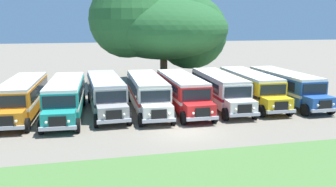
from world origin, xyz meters
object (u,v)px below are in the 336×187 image
(parked_bus_slot_7, at_px, (285,86))
(parked_bus_slot_5, at_px, (219,88))
(parked_bus_slot_0, at_px, (23,96))
(parked_bus_slot_3, at_px, (147,92))
(parked_bus_slot_4, at_px, (182,91))
(parked_bus_slot_1, at_px, (66,96))
(parked_bus_slot_6, at_px, (250,86))
(broad_shade_tree, at_px, (163,28))
(parked_bus_slot_2, at_px, (106,92))

(parked_bus_slot_7, bearing_deg, parked_bus_slot_5, -91.95)
(parked_bus_slot_0, relative_size, parked_bus_slot_5, 1.00)
(parked_bus_slot_3, xyz_separation_m, parked_bus_slot_4, (3.01, -0.20, 0.00))
(parked_bus_slot_1, bearing_deg, parked_bus_slot_5, 94.63)
(parked_bus_slot_4, bearing_deg, parked_bus_slot_5, 95.12)
(parked_bus_slot_6, bearing_deg, parked_bus_slot_7, 84.92)
(parked_bus_slot_6, bearing_deg, parked_bus_slot_0, -88.83)
(parked_bus_slot_5, relative_size, parked_bus_slot_6, 1.00)
(parked_bus_slot_5, bearing_deg, parked_bus_slot_4, -83.20)
(parked_bus_slot_1, height_order, broad_shade_tree, broad_shade_tree)
(parked_bus_slot_3, height_order, parked_bus_slot_5, same)
(parked_bus_slot_0, xyz_separation_m, broad_shade_tree, (14.11, 11.68, 5.09))
(parked_bus_slot_2, xyz_separation_m, parked_bus_slot_5, (10.02, -0.48, 0.00))
(parked_bus_slot_2, height_order, parked_bus_slot_3, same)
(parked_bus_slot_1, bearing_deg, parked_bus_slot_3, 95.61)
(parked_bus_slot_0, xyz_separation_m, parked_bus_slot_2, (6.57, 0.04, 0.00))
(parked_bus_slot_4, bearing_deg, parked_bus_slot_1, -88.80)
(parked_bus_slot_2, bearing_deg, parked_bus_slot_6, 86.98)
(parked_bus_slot_6, height_order, broad_shade_tree, broad_shade_tree)
(parked_bus_slot_5, xyz_separation_m, broad_shade_tree, (-2.49, 12.11, 5.09))
(parked_bus_slot_5, height_order, parked_bus_slot_7, same)
(parked_bus_slot_2, relative_size, parked_bus_slot_5, 1.00)
(parked_bus_slot_4, height_order, parked_bus_slot_7, same)
(parked_bus_slot_0, relative_size, parked_bus_slot_3, 1.00)
(parked_bus_slot_2, height_order, parked_bus_slot_7, same)
(parked_bus_slot_6, distance_m, broad_shade_tree, 14.07)
(parked_bus_slot_0, distance_m, parked_bus_slot_5, 16.60)
(parked_bus_slot_3, relative_size, broad_shade_tree, 0.65)
(parked_bus_slot_4, xyz_separation_m, parked_bus_slot_5, (3.56, 0.28, 0.00))
(parked_bus_slot_4, height_order, parked_bus_slot_6, same)
(parked_bus_slot_1, relative_size, broad_shade_tree, 0.65)
(parked_bus_slot_1, bearing_deg, parked_bus_slot_6, 95.16)
(parked_bus_slot_3, relative_size, parked_bus_slot_4, 1.00)
(parked_bus_slot_0, relative_size, parked_bus_slot_4, 1.00)
(parked_bus_slot_0, height_order, parked_bus_slot_6, same)
(parked_bus_slot_0, xyz_separation_m, parked_bus_slot_6, (19.70, -0.19, 0.00))
(parked_bus_slot_0, bearing_deg, parked_bus_slot_7, 91.32)
(parked_bus_slot_2, relative_size, broad_shade_tree, 0.65)
(broad_shade_tree, bearing_deg, parked_bus_slot_1, -130.68)
(parked_bus_slot_1, bearing_deg, broad_shade_tree, 142.24)
(parked_bus_slot_0, height_order, parked_bus_slot_2, same)
(parked_bus_slot_0, height_order, parked_bus_slot_1, same)
(parked_bus_slot_1, xyz_separation_m, parked_bus_slot_4, (9.68, 0.11, 0.00))
(broad_shade_tree, bearing_deg, parked_bus_slot_4, -94.94)
(parked_bus_slot_3, bearing_deg, parked_bus_slot_0, -91.24)
(parked_bus_slot_2, relative_size, parked_bus_slot_7, 1.00)
(parked_bus_slot_4, bearing_deg, parked_bus_slot_2, -96.19)
(parked_bus_slot_4, distance_m, parked_bus_slot_7, 10.00)
(parked_bus_slot_2, bearing_deg, parked_bus_slot_7, 85.80)
(parked_bus_slot_7, bearing_deg, parked_bus_slot_2, -92.79)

